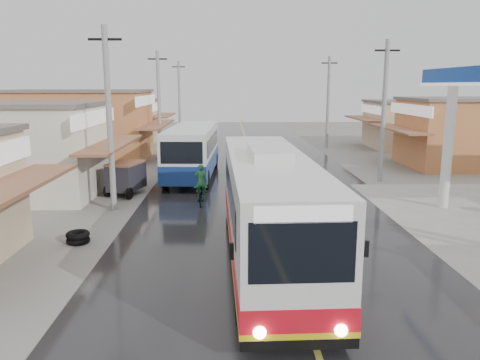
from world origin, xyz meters
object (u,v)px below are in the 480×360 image
Objects in this scene: tricycle_near at (126,176)px; tyre_stack at (78,237)px; second_bus at (193,151)px; cyclist at (201,191)px; coach_bus at (268,207)px.

tricycle_near is 3.01× the size of tyre_stack.
tricycle_near is at bearing -121.53° from second_bus.
tyre_stack is at bearing -127.79° from cyclist.
cyclist is at bearing 107.93° from coach_bus.
coach_bus is 5.98× the size of cyclist.
tyre_stack is (-4.09, -5.35, -0.43)m from cyclist.
cyclist is at bearing -13.00° from tricycle_near.
second_bus reaches higher than cyclist.
coach_bus is 14.17m from second_bus.
cyclist reaches higher than tricycle_near.
tricycle_near is at bearing 151.10° from cyclist.
coach_bus reaches higher than tricycle_near.
second_bus reaches higher than tyre_stack.
coach_bus is 1.25× the size of second_bus.
second_bus is 4.77× the size of cyclist.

